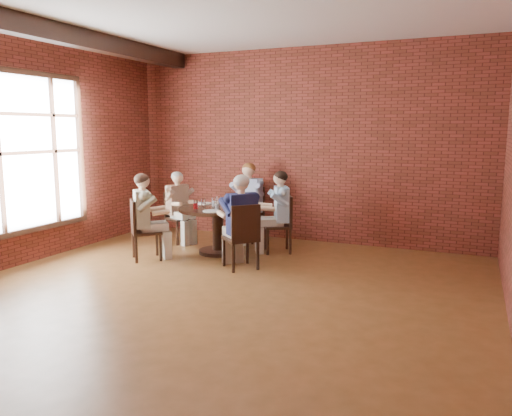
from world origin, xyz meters
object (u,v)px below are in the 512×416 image
at_px(diner_e, 240,222).
at_px(chair_d, 141,227).
at_px(diner_b, 248,202).
at_px(smartphone, 234,210).
at_px(diner_a, 278,212).
at_px(chair_c, 177,215).
at_px(dining_table, 218,221).
at_px(diner_c, 179,208).
at_px(chair_e, 243,234).
at_px(chair_b, 250,211).
at_px(chair_a, 283,221).
at_px(diner_d, 146,217).

bearing_deg(diner_e, chair_d, -40.96).
relative_size(diner_b, chair_d, 1.49).
relative_size(diner_e, smartphone, 10.86).
xyz_separation_m(diner_a, chair_c, (-1.91, -0.01, -0.17)).
height_order(dining_table, chair_c, chair_c).
xyz_separation_m(chair_c, smartphone, (1.44, -0.63, 0.27)).
bearing_deg(diner_c, chair_e, -99.43).
bearing_deg(chair_b, dining_table, -90.00).
bearing_deg(diner_c, chair_d, -152.20).
height_order(diner_b, chair_d, diner_b).
distance_m(dining_table, smartphone, 0.48).
height_order(diner_a, diner_c, diner_a).
height_order(chair_b, diner_c, diner_c).
bearing_deg(chair_a, diner_e, -39.16).
bearing_deg(chair_d, smartphone, -105.95).
xyz_separation_m(diner_b, smartphone, (0.32, -1.19, 0.06)).
relative_size(diner_d, chair_e, 1.40).
relative_size(chair_a, diner_e, 0.69).
distance_m(chair_a, chair_e, 1.22).
xyz_separation_m(diner_c, diner_d, (0.16, -1.20, 0.04)).
xyz_separation_m(diner_d, diner_e, (1.54, 0.13, 0.01)).
distance_m(chair_d, smartphone, 1.45).
xyz_separation_m(chair_a, chair_d, (-1.81, -1.34, 0.00)).
distance_m(chair_b, chair_c, 1.31).
height_order(chair_b, diner_d, diner_d).
bearing_deg(chair_d, diner_a, -96.59).
bearing_deg(chair_c, smartphone, -90.43).
xyz_separation_m(dining_table, diner_b, (0.07, 1.01, 0.17)).
height_order(diner_a, chair_c, diner_a).
relative_size(chair_d, diner_e, 0.69).
xyz_separation_m(diner_d, smartphone, (1.21, 0.60, 0.09)).
bearing_deg(chair_e, diner_a, -141.55).
xyz_separation_m(diner_b, chair_c, (-1.12, -0.56, -0.21)).
relative_size(diner_a, chair_b, 1.36).
relative_size(chair_c, smartphone, 7.16).
bearing_deg(chair_a, diner_a, -90.00).
relative_size(chair_e, diner_e, 0.70).
bearing_deg(chair_e, diner_e, -90.00).
xyz_separation_m(chair_b, diner_e, (0.64, -1.76, 0.15)).
height_order(chair_e, diner_e, diner_e).
xyz_separation_m(chair_b, diner_b, (-0.01, -0.09, 0.17)).
distance_m(chair_a, chair_c, 1.99).
bearing_deg(chair_b, diner_c, -143.36).
height_order(chair_a, chair_d, chair_d).
xyz_separation_m(diner_b, diner_e, (0.64, -1.66, -0.02)).
height_order(chair_c, diner_d, diner_d).
height_order(diner_b, diner_e, diner_b).
xyz_separation_m(chair_b, diner_d, (-0.90, -1.89, 0.14)).
relative_size(diner_b, diner_c, 1.12).
bearing_deg(diner_b, dining_table, -90.00).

